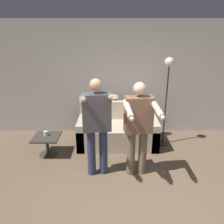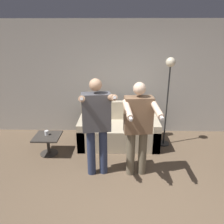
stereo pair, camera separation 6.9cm
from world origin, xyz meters
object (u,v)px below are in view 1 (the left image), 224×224
(couch, at_px, (118,131))
(cat, at_px, (102,98))
(person_left, at_px, (97,122))
(person_right, at_px, (139,124))
(floor_lamp, at_px, (168,82))
(cup, at_px, (46,133))
(side_table, at_px, (47,141))

(couch, xyz_separation_m, cat, (-0.36, 0.33, 0.65))
(person_left, height_order, person_right, person_left)
(floor_lamp, xyz_separation_m, cup, (-2.42, -0.43, -0.93))
(couch, relative_size, cup, 18.66)
(cup, bearing_deg, person_right, -21.39)
(person_right, bearing_deg, floor_lamp, 51.68)
(cat, distance_m, cup, 1.40)
(couch, height_order, person_right, person_right)
(person_right, distance_m, floor_lamp, 1.38)
(couch, height_order, person_left, person_left)
(person_right, xyz_separation_m, cat, (-0.66, 1.44, 0.02))
(side_table, distance_m, cup, 0.16)
(couch, relative_size, person_left, 1.00)
(couch, xyz_separation_m, floor_lamp, (1.00, -0.01, 1.08))
(cat, distance_m, floor_lamp, 1.46)
(person_right, bearing_deg, couch, 99.02)
(cup, bearing_deg, floor_lamp, 9.95)
(cat, relative_size, floor_lamp, 0.23)
(floor_lamp, height_order, side_table, floor_lamp)
(person_left, distance_m, cat, 1.44)
(person_left, bearing_deg, floor_lamp, 29.83)
(couch, relative_size, cat, 3.85)
(person_left, height_order, side_table, person_left)
(cat, bearing_deg, person_right, -65.39)
(person_left, bearing_deg, side_table, 139.51)
(cat, bearing_deg, couch, -42.09)
(cat, bearing_deg, floor_lamp, -14.06)
(person_right, xyz_separation_m, floor_lamp, (0.70, 1.10, 0.45))
(couch, distance_m, person_left, 1.36)
(person_left, xyz_separation_m, side_table, (-1.04, 0.64, -0.68))
(person_left, relative_size, side_table, 3.30)
(couch, bearing_deg, floor_lamp, -0.79)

